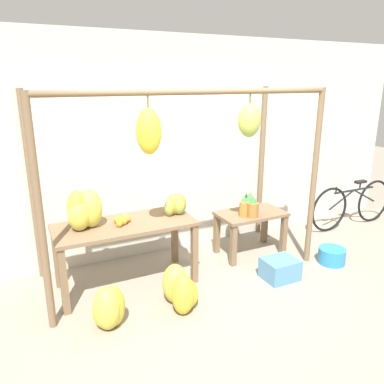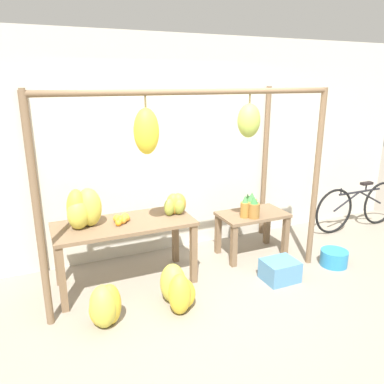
% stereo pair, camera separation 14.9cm
% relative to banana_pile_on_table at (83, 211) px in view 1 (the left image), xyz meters
% --- Properties ---
extents(ground_plane, '(20.00, 20.00, 0.00)m').
position_rel_banana_pile_on_table_xyz_m(ground_plane, '(1.12, -0.85, -0.95)').
color(ground_plane, gray).
extents(shop_wall_back, '(8.00, 0.08, 2.80)m').
position_rel_banana_pile_on_table_xyz_m(shop_wall_back, '(1.12, 0.69, 0.45)').
color(shop_wall_back, beige).
rests_on(shop_wall_back, ground_plane).
extents(stall_awning, '(3.19, 1.22, 2.17)m').
position_rel_banana_pile_on_table_xyz_m(stall_awning, '(1.11, -0.23, 0.58)').
color(stall_awning, brown).
rests_on(stall_awning, ground_plane).
extents(display_table_main, '(1.52, 0.67, 0.75)m').
position_rel_banana_pile_on_table_xyz_m(display_table_main, '(0.42, -0.03, -0.31)').
color(display_table_main, brown).
rests_on(display_table_main, ground_plane).
extents(display_table_side, '(0.89, 0.52, 0.58)m').
position_rel_banana_pile_on_table_xyz_m(display_table_side, '(2.14, 0.04, -0.49)').
color(display_table_side, brown).
rests_on(display_table_side, ground_plane).
extents(banana_pile_on_table, '(0.46, 0.38, 0.42)m').
position_rel_banana_pile_on_table_xyz_m(banana_pile_on_table, '(0.00, 0.00, 0.00)').
color(banana_pile_on_table, gold).
rests_on(banana_pile_on_table, display_table_main).
extents(orange_pile, '(0.19, 0.21, 0.09)m').
position_rel_banana_pile_on_table_xyz_m(orange_pile, '(0.40, -0.03, -0.16)').
color(orange_pile, orange).
rests_on(orange_pile, display_table_main).
extents(pineapple_cluster, '(0.31, 0.34, 0.29)m').
position_rel_banana_pile_on_table_xyz_m(pineapple_cluster, '(2.07, 0.00, -0.25)').
color(pineapple_cluster, olive).
rests_on(pineapple_cluster, display_table_side).
extents(banana_pile_ground_left, '(0.39, 0.36, 0.43)m').
position_rel_banana_pile_on_table_xyz_m(banana_pile_ground_left, '(0.04, -0.72, -0.75)').
color(banana_pile_ground_left, gold).
rests_on(banana_pile_ground_left, ground_plane).
extents(banana_pile_ground_right, '(0.38, 0.54, 0.43)m').
position_rel_banana_pile_on_table_xyz_m(banana_pile_ground_right, '(0.79, -0.71, -0.75)').
color(banana_pile_ground_right, yellow).
rests_on(banana_pile_ground_right, ground_plane).
extents(fruit_crate_white, '(0.39, 0.33, 0.24)m').
position_rel_banana_pile_on_table_xyz_m(fruit_crate_white, '(2.07, -0.69, -0.82)').
color(fruit_crate_white, '#4C84B2').
rests_on(fruit_crate_white, ground_plane).
extents(blue_bucket, '(0.34, 0.34, 0.20)m').
position_rel_banana_pile_on_table_xyz_m(blue_bucket, '(2.92, -0.66, -0.85)').
color(blue_bucket, teal).
rests_on(blue_bucket, ground_plane).
extents(parked_bicycle, '(1.67, 0.08, 0.74)m').
position_rel_banana_pile_on_table_xyz_m(parked_bicycle, '(4.16, 0.16, -0.58)').
color(parked_bicycle, black).
rests_on(parked_bicycle, ground_plane).
extents(papaya_pile, '(0.32, 0.21, 0.25)m').
position_rel_banana_pile_on_table_xyz_m(papaya_pile, '(1.04, -0.02, -0.08)').
color(papaya_pile, gold).
rests_on(papaya_pile, display_table_main).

